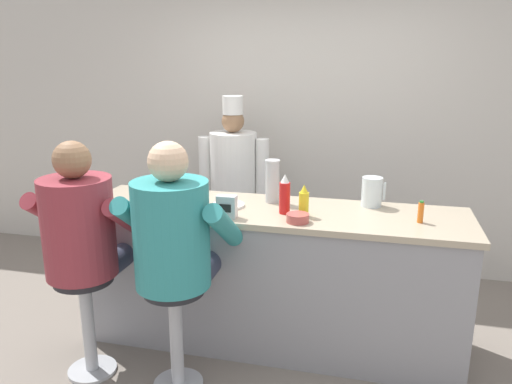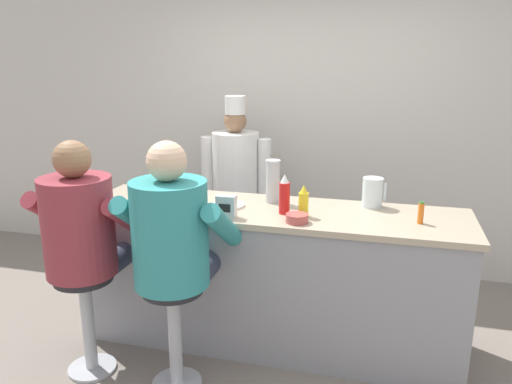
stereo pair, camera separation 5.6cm
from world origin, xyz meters
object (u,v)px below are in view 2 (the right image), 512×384
at_px(breakfast_plate, 228,204).
at_px(cereal_bowl, 297,218).
at_px(diner_seated_teal, 173,239).
at_px(water_pitcher_clear, 373,192).
at_px(ketchup_bottle_red, 284,195).
at_px(napkin_dispenser_chrome, 226,206).
at_px(cup_stack_steel, 273,181).
at_px(diner_seated_maroon, 83,232).
at_px(hot_sauce_bottle_orange, 421,213).
at_px(coffee_mug_white, 190,195).
at_px(mustard_bottle_yellow, 303,202).
at_px(cook_in_whites_near, 236,180).

relative_size(breakfast_plate, cereal_bowl, 1.57).
bearing_deg(diner_seated_teal, water_pitcher_clear, 37.82).
bearing_deg(cereal_bowl, ketchup_bottle_red, 125.57).
distance_m(napkin_dispenser_chrome, diner_seated_teal, 0.43).
relative_size(cereal_bowl, cup_stack_steel, 0.47).
xyz_separation_m(cup_stack_steel, diner_seated_maroon, (-1.00, -0.78, -0.20)).
distance_m(hot_sauce_bottle_orange, cup_stack_steel, 1.00).
bearing_deg(coffee_mug_white, breakfast_plate, -8.23).
bearing_deg(napkin_dispenser_chrome, ketchup_bottle_red, 27.33).
distance_m(mustard_bottle_yellow, diner_seated_teal, 0.85).
bearing_deg(water_pitcher_clear, ketchup_bottle_red, -151.00).
height_order(coffee_mug_white, cup_stack_steel, cup_stack_steel).
xyz_separation_m(coffee_mug_white, diner_seated_maroon, (-0.44, -0.65, -0.09)).
bearing_deg(ketchup_bottle_red, breakfast_plate, 171.42).
bearing_deg(water_pitcher_clear, diner_seated_maroon, -153.32).
relative_size(water_pitcher_clear, cook_in_whites_near, 0.12).
bearing_deg(diner_seated_maroon, cereal_bowl, 17.12).
distance_m(hot_sauce_bottle_orange, cook_in_whites_near, 1.85).
distance_m(mustard_bottle_yellow, cook_in_whites_near, 1.38).
height_order(hot_sauce_bottle_orange, cereal_bowl, hot_sauce_bottle_orange).
relative_size(napkin_dispenser_chrome, cook_in_whites_near, 0.09).
distance_m(mustard_bottle_yellow, coffee_mug_white, 0.84).
bearing_deg(ketchup_bottle_red, diner_seated_maroon, -154.47).
xyz_separation_m(breakfast_plate, cereal_bowl, (0.51, -0.22, 0.01)).
bearing_deg(cereal_bowl, mustard_bottle_yellow, 82.36).
bearing_deg(breakfast_plate, coffee_mug_white, 171.77).
distance_m(ketchup_bottle_red, coffee_mug_white, 0.71).
distance_m(water_pitcher_clear, cook_in_whites_near, 1.45).
relative_size(coffee_mug_white, napkin_dispenser_chrome, 0.89).
xyz_separation_m(water_pitcher_clear, diner_seated_teal, (-1.08, -0.84, -0.13)).
xyz_separation_m(hot_sauce_bottle_orange, diner_seated_maroon, (-1.98, -0.56, -0.11)).
relative_size(cup_stack_steel, napkin_dispenser_chrome, 2.10).
bearing_deg(hot_sauce_bottle_orange, cereal_bowl, -166.69).
distance_m(water_pitcher_clear, cup_stack_steel, 0.68).
bearing_deg(coffee_mug_white, diner_seated_teal, -76.36).
height_order(hot_sauce_bottle_orange, napkin_dispenser_chrome, napkin_dispenser_chrome).
xyz_separation_m(hot_sauce_bottle_orange, water_pitcher_clear, (-0.30, 0.29, 0.03)).
height_order(ketchup_bottle_red, napkin_dispenser_chrome, ketchup_bottle_red).
relative_size(ketchup_bottle_red, cook_in_whites_near, 0.16).
bearing_deg(cook_in_whites_near, coffee_mug_white, -92.05).
height_order(cereal_bowl, diner_seated_maroon, diner_seated_maroon).
relative_size(mustard_bottle_yellow, cereal_bowl, 1.47).
height_order(cereal_bowl, cook_in_whites_near, cook_in_whites_near).
bearing_deg(diner_seated_maroon, ketchup_bottle_red, 25.53).
xyz_separation_m(coffee_mug_white, diner_seated_teal, (0.16, -0.64, -0.08)).
height_order(diner_seated_maroon, cook_in_whites_near, cook_in_whites_near).
bearing_deg(diner_seated_teal, napkin_dispenser_chrome, 60.89).
bearing_deg(breakfast_plate, diner_seated_maroon, -140.67).
relative_size(water_pitcher_clear, cereal_bowl, 1.43).
height_order(breakfast_plate, diner_seated_teal, diner_seated_teal).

